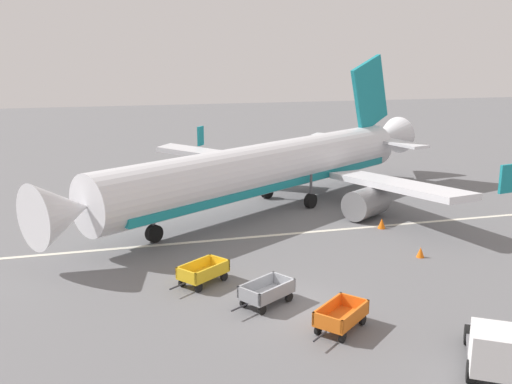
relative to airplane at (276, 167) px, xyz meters
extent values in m
plane|color=slate|center=(-4.73, -16.86, -3.05)|extent=(220.00, 220.00, 0.00)
cube|color=silver|center=(-4.73, -6.80, -3.05)|extent=(120.00, 0.36, 0.01)
cylinder|color=silver|center=(-0.88, -0.54, 0.10)|extent=(27.43, 18.98, 3.70)
cube|color=teal|center=(-0.88, -0.54, -0.92)|extent=(24.79, 17.24, 0.56)
cone|color=silver|center=(-14.89, -9.26, 0.10)|extent=(4.63, 4.77, 3.63)
cone|color=silver|center=(13.69, 8.51, 0.60)|extent=(5.68, 5.36, 3.52)
cube|color=silver|center=(7.04, -5.46, -0.57)|extent=(4.79, 13.25, 1.35)
cube|color=teal|center=(12.70, -9.59, 0.38)|extent=(1.12, 0.39, 1.90)
cylinder|color=gray|center=(5.17, -4.78, -1.92)|extent=(3.83, 3.47, 2.10)
cube|color=silver|center=(-1.78, 8.73, -0.57)|extent=(12.03, 9.76, 1.35)
cube|color=teal|center=(-2.98, 15.63, 0.38)|extent=(0.81, 1.01, 1.90)
cylinder|color=gray|center=(-2.00, 6.75, -1.92)|extent=(3.83, 3.47, 2.10)
cube|color=teal|center=(10.84, 6.74, 4.85)|extent=(5.27, 3.46, 6.88)
cube|color=silver|center=(12.70, 4.13, 0.70)|extent=(2.99, 5.48, 0.24)
cube|color=silver|center=(9.32, 9.56, 0.70)|extent=(5.14, 4.73, 0.24)
cylinder|color=#4C4C51|center=(-9.79, -6.09, -1.48)|extent=(0.20, 0.20, 2.04)
cylinder|color=black|center=(-9.79, -6.09, -2.50)|extent=(1.17, 0.96, 1.10)
cylinder|color=#4C4C51|center=(2.41, -1.09, -1.48)|extent=(0.20, 0.20, 2.04)
cylinder|color=black|center=(2.41, -1.09, -2.50)|extent=(1.17, 0.96, 1.10)
cylinder|color=#4C4C51|center=(0.09, 2.64, -1.48)|extent=(0.20, 0.20, 2.04)
cylinder|color=black|center=(0.09, 2.64, -2.50)|extent=(1.17, 0.96, 1.10)
cube|color=orange|center=(-3.35, -19.89, -2.57)|extent=(2.82, 2.66, 0.08)
cube|color=orange|center=(-2.94, -20.39, -2.26)|extent=(2.01, 1.65, 0.55)
cube|color=orange|center=(-3.76, -19.38, -2.26)|extent=(2.01, 1.65, 0.55)
cube|color=orange|center=(-4.28, -20.65, -2.26)|extent=(0.96, 1.15, 0.55)
cube|color=orange|center=(-2.42, -19.13, -2.26)|extent=(0.96, 1.15, 0.55)
cylinder|color=#2D2D33|center=(-4.75, -21.02, -2.61)|extent=(0.83, 0.69, 0.08)
cylinder|color=black|center=(-3.72, -20.91, -2.83)|extent=(0.44, 0.40, 0.44)
cylinder|color=black|center=(-4.43, -20.04, -2.83)|extent=(0.44, 0.40, 0.44)
cylinder|color=black|center=(-2.27, -19.73, -2.83)|extent=(0.44, 0.40, 0.44)
cylinder|color=black|center=(-2.97, -18.86, -2.83)|extent=(0.44, 0.40, 0.44)
cube|color=gray|center=(-5.65, -16.64, -2.57)|extent=(2.86, 2.50, 0.08)
cube|color=gray|center=(-5.31, -17.20, -2.26)|extent=(2.18, 1.39, 0.55)
cube|color=gray|center=(-5.99, -16.09, -2.26)|extent=(2.18, 1.39, 0.55)
cube|color=gray|center=(-6.67, -17.27, -2.26)|extent=(0.82, 1.24, 0.55)
cube|color=gray|center=(-4.63, -16.01, -2.26)|extent=(0.82, 1.24, 0.55)
cylinder|color=#2D2D33|center=(-7.18, -17.59, -2.61)|extent=(0.89, 0.59, 0.08)
cylinder|color=black|center=(-6.16, -17.61, -2.83)|extent=(0.46, 0.37, 0.44)
cylinder|color=black|center=(-6.74, -16.66, -2.83)|extent=(0.46, 0.37, 0.44)
cylinder|color=black|center=(-4.56, -16.63, -2.83)|extent=(0.46, 0.37, 0.44)
cylinder|color=black|center=(-5.15, -15.67, -2.83)|extent=(0.46, 0.37, 0.44)
cube|color=gold|center=(-8.05, -13.42, -2.57)|extent=(2.85, 2.60, 0.08)
cube|color=gold|center=(-7.66, -13.95, -2.26)|extent=(2.08, 1.55, 0.55)
cube|color=gold|center=(-8.43, -12.90, -2.26)|extent=(2.08, 1.55, 0.55)
cube|color=gold|center=(-9.02, -14.13, -2.26)|extent=(0.90, 1.19, 0.55)
cube|color=gold|center=(-7.07, -12.72, -2.26)|extent=(0.90, 1.19, 0.55)
cylinder|color=#2D2D33|center=(-9.50, -14.48, -2.61)|extent=(0.86, 0.65, 0.08)
cylinder|color=black|center=(-8.48, -14.43, -2.83)|extent=(0.45, 0.39, 0.44)
cylinder|color=black|center=(-9.13, -13.52, -2.83)|extent=(0.45, 0.39, 0.44)
cylinder|color=black|center=(-6.96, -13.33, -2.83)|extent=(0.45, 0.39, 0.44)
cylinder|color=black|center=(-7.61, -12.42, -2.83)|extent=(0.45, 0.39, 0.44)
cube|color=slate|center=(1.28, -23.61, -2.55)|extent=(3.30, 3.63, 0.20)
cube|color=white|center=(0.19, -25.26, -1.70)|extent=(2.52, 2.47, 1.50)
cube|color=#19232D|center=(-0.25, -25.92, -1.55)|extent=(1.39, 0.96, 0.67)
cylinder|color=black|center=(-0.53, -24.79, -2.65)|extent=(0.69, 0.83, 0.80)
cylinder|color=black|center=(1.06, -22.39, -2.65)|extent=(0.69, 0.83, 0.80)
cone|color=orange|center=(4.63, -12.93, -2.75)|extent=(0.46, 0.46, 0.60)
cone|color=orange|center=(5.13, -7.28, -2.71)|extent=(0.52, 0.52, 0.69)
camera|label=1|loc=(-12.68, -40.22, 8.25)|focal=40.04mm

